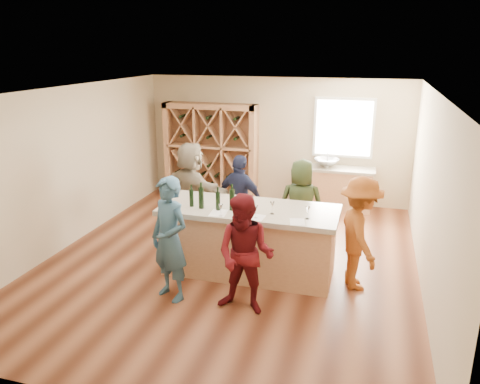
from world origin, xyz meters
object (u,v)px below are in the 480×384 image
(person_near_left, at_px, (170,239))
(person_server, at_px, (359,234))
(wine_rack, at_px, (211,151))
(wine_bottle_e, at_px, (232,200))
(sink, at_px, (327,163))
(wine_bottle_a, at_px, (191,198))
(person_far_mid, at_px, (240,200))
(tasting_counter_base, at_px, (249,242))
(wine_bottle_b, at_px, (201,198))
(person_far_right, at_px, (301,205))
(person_far_left, at_px, (192,189))
(wine_bottle_d, at_px, (218,201))
(person_near_right, at_px, (245,255))

(person_near_left, distance_m, person_server, 2.73)
(wine_rack, relative_size, wine_bottle_e, 6.75)
(sink, relative_size, wine_bottle_a, 2.02)
(person_far_mid, bearing_deg, tasting_counter_base, 129.90)
(wine_bottle_b, relative_size, wine_bottle_e, 1.00)
(person_near_left, distance_m, person_far_right, 2.63)
(person_server, height_order, person_far_left, person_far_left)
(wine_bottle_a, distance_m, wine_bottle_b, 0.18)
(wine_bottle_d, bearing_deg, person_far_left, 124.89)
(sink, height_order, person_far_right, person_far_right)
(wine_bottle_b, bearing_deg, person_far_right, 45.11)
(person_server, bearing_deg, person_far_mid, 43.37)
(wine_rack, relative_size, person_near_left, 1.24)
(sink, height_order, person_near_right, person_near_right)
(wine_bottle_a, height_order, person_far_left, person_far_left)
(person_server, distance_m, person_far_left, 3.34)
(wine_bottle_b, bearing_deg, wine_bottle_d, -3.53)
(wine_rack, height_order, sink, wine_rack)
(wine_bottle_a, xyz_separation_m, person_near_left, (0.02, -0.88, -0.32))
(wine_bottle_b, height_order, wine_bottle_e, same)
(person_near_right, bearing_deg, wine_bottle_d, 131.88)
(wine_bottle_e, bearing_deg, wine_bottle_b, -174.12)
(tasting_counter_base, distance_m, person_far_right, 1.31)
(person_far_right, height_order, person_far_left, person_far_left)
(person_near_left, bearing_deg, wine_bottle_d, 87.37)
(wine_rack, relative_size, person_server, 1.30)
(person_near_right, bearing_deg, person_server, 42.69)
(wine_bottle_a, xyz_separation_m, person_far_left, (-0.57, 1.40, -0.32))
(wine_rack, height_order, person_far_left, wine_rack)
(tasting_counter_base, bearing_deg, sink, 77.14)
(wine_rack, height_order, tasting_counter_base, wine_rack)
(wine_rack, distance_m, person_near_left, 4.77)
(wine_bottle_b, relative_size, person_far_left, 0.18)
(wine_bottle_b, xyz_separation_m, person_near_right, (0.95, -0.90, -0.42))
(sink, height_order, wine_bottle_d, wine_bottle_d)
(sink, relative_size, person_near_left, 0.30)
(wine_bottle_b, height_order, person_far_right, person_far_right)
(wine_rack, bearing_deg, tasting_counter_base, -62.09)
(wine_bottle_a, bearing_deg, person_far_left, 112.05)
(person_far_mid, xyz_separation_m, person_far_left, (-0.98, 0.14, 0.08))
(person_server, xyz_separation_m, person_far_mid, (-2.12, 1.09, -0.03))
(wine_bottle_e, xyz_separation_m, person_near_right, (0.47, -0.95, -0.42))
(person_near_left, bearing_deg, wine_bottle_b, 104.32)
(wine_bottle_e, bearing_deg, tasting_counter_base, 38.46)
(wine_bottle_b, height_order, person_far_left, person_far_left)
(wine_rack, xyz_separation_m, person_far_left, (0.46, -2.37, -0.21))
(person_far_mid, bearing_deg, person_near_right, 124.67)
(tasting_counter_base, bearing_deg, wine_bottle_a, -167.88)
(person_near_left, relative_size, person_server, 1.05)
(person_near_left, xyz_separation_m, person_near_right, (1.11, -0.06, -0.07))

